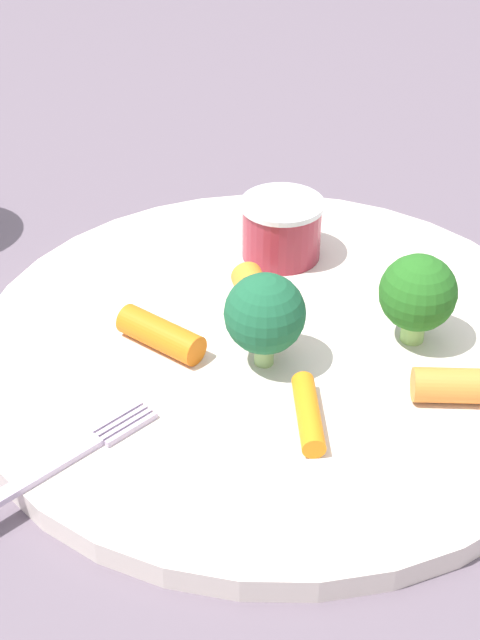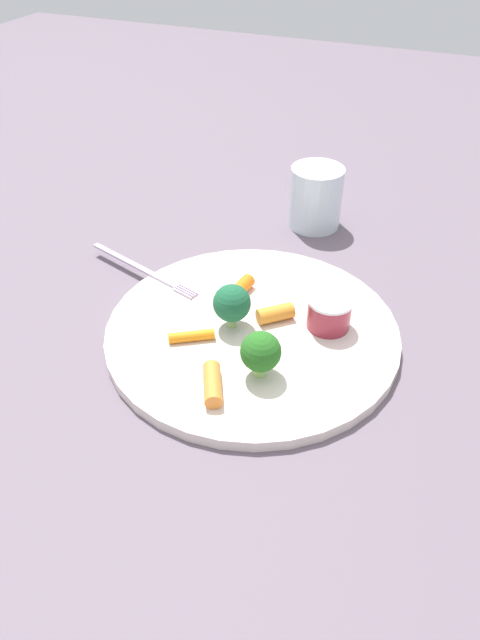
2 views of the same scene
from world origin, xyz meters
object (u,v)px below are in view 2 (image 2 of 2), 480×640
at_px(carrot_stick_1, 191,336).
at_px(carrot_stick_2, 239,290).
at_px(carrot_stick_0, 275,314).
at_px(sauce_cup, 329,313).
at_px(fork, 144,270).
at_px(plate, 252,332).
at_px(drinking_glass, 316,197).
at_px(broccoli_floret_1, 261,352).
at_px(carrot_stick_3, 209,383).
at_px(broccoli_floret_0, 232,303).

xyz_separation_m(carrot_stick_1, carrot_stick_2, (-0.09, 0.01, 0.00)).
relative_size(carrot_stick_0, carrot_stick_2, 0.83).
height_order(sauce_cup, carrot_stick_2, sauce_cup).
distance_m(carrot_stick_1, fork, 0.14).
distance_m(plate, drinking_glass, 0.25).
distance_m(broccoli_floret_1, carrot_stick_3, 0.05).
bearing_deg(fork, broccoli_floret_1, 59.86).
distance_m(carrot_stick_2, fork, 0.12).
bearing_deg(carrot_stick_3, carrot_stick_0, 169.96).
height_order(broccoli_floret_0, carrot_stick_3, broccoli_floret_0).
bearing_deg(carrot_stick_2, carrot_stick_3, 12.18).
height_order(carrot_stick_1, fork, carrot_stick_1).
xyz_separation_m(carrot_stick_2, drinking_glass, (-0.20, 0.02, 0.02)).
xyz_separation_m(sauce_cup, carrot_stick_2, (-0.01, -0.10, -0.01)).
xyz_separation_m(sauce_cup, broccoli_floret_1, (0.09, -0.04, 0.01)).
xyz_separation_m(carrot_stick_0, fork, (-0.03, -0.17, -0.01)).
height_order(broccoli_floret_1, drinking_glass, drinking_glass).
bearing_deg(sauce_cup, carrot_stick_2, -96.87).
bearing_deg(fork, sauce_cup, 86.19).
bearing_deg(carrot_stick_2, drinking_glass, 173.09).
height_order(carrot_stick_1, carrot_stick_2, carrot_stick_2).
height_order(sauce_cup, carrot_stick_1, sauce_cup).
xyz_separation_m(plate, broccoli_floret_0, (0.01, -0.02, 0.03)).
xyz_separation_m(fork, drinking_glass, (-0.20, 0.14, 0.03)).
height_order(broccoli_floret_0, carrot_stick_1, broccoli_floret_0).
height_order(plate, carrot_stick_0, carrot_stick_0).
relative_size(sauce_cup, carrot_stick_1, 1.01).
relative_size(sauce_cup, broccoli_floret_0, 0.96).
bearing_deg(drinking_glass, carrot_stick_2, -6.91).
bearing_deg(carrot_stick_0, plate, -40.72).
bearing_deg(plate, fork, -107.05).
relative_size(plate, carrot_stick_1, 6.54).
bearing_deg(carrot_stick_3, drinking_glass, -179.00).
height_order(plate, sauce_cup, sauce_cup).
bearing_deg(drinking_glass, carrot_stick_1, -7.70).
height_order(broccoli_floret_0, fork, broccoli_floret_0).
relative_size(broccoli_floret_1, drinking_glass, 0.59).
distance_m(plate, carrot_stick_2, 0.06).
relative_size(broccoli_floret_0, drinking_glass, 0.60).
bearing_deg(fork, carrot_stick_1, 49.79).
bearing_deg(carrot_stick_1, plate, 130.88).
bearing_deg(carrot_stick_3, carrot_stick_1, -140.67).
xyz_separation_m(carrot_stick_0, carrot_stick_3, (0.12, -0.02, -0.00)).
xyz_separation_m(broccoli_floret_1, drinking_glass, (-0.31, -0.04, 0.00)).
relative_size(broccoli_floret_1, fork, 0.29).
relative_size(sauce_cup, fork, 0.28).
distance_m(plate, fork, 0.16).
xyz_separation_m(carrot_stick_0, drinking_glass, (-0.23, -0.03, 0.02)).
distance_m(carrot_stick_1, carrot_stick_2, 0.09).
distance_m(broccoli_floret_0, broccoli_floret_1, 0.08).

